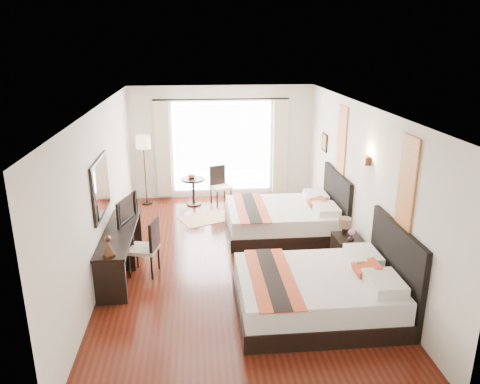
{
  "coord_description": "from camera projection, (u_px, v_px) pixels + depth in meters",
  "views": [
    {
      "loc": [
        -0.64,
        -7.67,
        3.85
      ],
      "look_at": [
        0.13,
        0.4,
        1.19
      ],
      "focal_mm": 35.0,
      "sensor_mm": 36.0,
      "label": 1
    }
  ],
  "objects": [
    {
      "name": "wall_sconce",
      "position": [
        367.0,
        161.0,
        7.8
      ],
      "size": [
        0.1,
        0.14,
        0.14
      ],
      "primitive_type": "cube",
      "color": "#402417",
      "rests_on": "wall_headboard"
    },
    {
      "name": "bronze_figurine",
      "position": [
        108.0,
        247.0,
        6.96
      ],
      "size": [
        0.25,
        0.25,
        0.29
      ],
      "primitive_type": null,
      "rotation": [
        0.0,
        0.0,
        0.4
      ],
      "color": "#402417",
      "rests_on": "console_desk"
    },
    {
      "name": "art_panel_far",
      "position": [
        342.0,
        140.0,
        9.22
      ],
      "size": [
        0.03,
        0.5,
        1.35
      ],
      "primitive_type": "cube",
      "color": "maroon",
      "rests_on": "wall_headboard"
    },
    {
      "name": "wall_headboard",
      "position": [
        361.0,
        184.0,
        8.28
      ],
      "size": [
        0.01,
        7.5,
        2.8
      ],
      "primitive_type": "cube",
      "color": "silver",
      "rests_on": "floor"
    },
    {
      "name": "jute_rug",
      "position": [
        206.0,
        218.0,
        10.54
      ],
      "size": [
        1.35,
        1.17,
        0.01
      ],
      "primitive_type": "cube",
      "rotation": [
        0.0,
        0.0,
        0.42
      ],
      "color": "tan",
      "rests_on": "floor"
    },
    {
      "name": "drape_left",
      "position": [
        163.0,
        150.0,
        11.42
      ],
      "size": [
        0.35,
        0.14,
        2.35
      ],
      "primitive_type": "cube",
      "color": "beige",
      "rests_on": "floor"
    },
    {
      "name": "wall_window",
      "position": [
        222.0,
        143.0,
        11.62
      ],
      "size": [
        4.5,
        0.01,
        2.8
      ],
      "primitive_type": "cube",
      "color": "silver",
      "rests_on": "floor"
    },
    {
      "name": "floor",
      "position": [
        235.0,
        261.0,
        8.52
      ],
      "size": [
        4.5,
        7.5,
        0.01
      ],
      "primitive_type": "cube",
      "color": "#3D130B",
      "rests_on": "ground"
    },
    {
      "name": "floor_lamp",
      "position": [
        143.0,
        147.0,
        11.04
      ],
      "size": [
        0.34,
        0.34,
        1.69
      ],
      "color": "black",
      "rests_on": "floor"
    },
    {
      "name": "bed_far",
      "position": [
        286.0,
        218.0,
        9.63
      ],
      "size": [
        2.29,
        1.79,
        1.3
      ],
      "color": "black",
      "rests_on": "floor"
    },
    {
      "name": "drape_right",
      "position": [
        280.0,
        147.0,
        11.68
      ],
      "size": [
        0.35,
        0.14,
        2.35
      ],
      "primitive_type": "cube",
      "color": "beige",
      "rests_on": "floor"
    },
    {
      "name": "ceiling",
      "position": [
        234.0,
        107.0,
        7.65
      ],
      "size": [
        4.5,
        7.5,
        0.02
      ],
      "primitive_type": "cube",
      "color": "white",
      "rests_on": "wall_headboard"
    },
    {
      "name": "table_lamp",
      "position": [
        345.0,
        224.0,
        8.25
      ],
      "size": [
        0.22,
        0.22,
        0.35
      ],
      "color": "black",
      "rests_on": "nightstand"
    },
    {
      "name": "side_table",
      "position": [
        194.0,
        192.0,
        11.32
      ],
      "size": [
        0.58,
        0.58,
        0.67
      ],
      "primitive_type": "cylinder",
      "color": "black",
      "rests_on": "floor"
    },
    {
      "name": "wall_desk",
      "position": [
        102.0,
        192.0,
        7.88
      ],
      "size": [
        0.01,
        7.5,
        2.8
      ],
      "primitive_type": "cube",
      "color": "silver",
      "rests_on": "floor"
    },
    {
      "name": "console_desk",
      "position": [
        121.0,
        251.0,
        8.03
      ],
      "size": [
        0.5,
        2.2,
        0.76
      ],
      "primitive_type": "cube",
      "color": "black",
      "rests_on": "floor"
    },
    {
      "name": "mirror_glass",
      "position": [
        102.0,
        187.0,
        7.65
      ],
      "size": [
        0.01,
        1.12,
        0.82
      ],
      "primitive_type": "cube",
      "color": "white",
      "rests_on": "mirror_frame"
    },
    {
      "name": "window_glass",
      "position": [
        222.0,
        147.0,
        11.64
      ],
      "size": [
        2.4,
        0.02,
        2.2
      ],
      "primitive_type": "cube",
      "color": "white",
      "rests_on": "wall_window"
    },
    {
      "name": "wall_entry",
      "position": [
        267.0,
        304.0,
        4.54
      ],
      "size": [
        4.5,
        0.01,
        2.8
      ],
      "primitive_type": "cube",
      "color": "silver",
      "rests_on": "floor"
    },
    {
      "name": "bed_near",
      "position": [
        322.0,
        292.0,
        6.82
      ],
      "size": [
        2.36,
        1.84,
        1.33
      ],
      "color": "black",
      "rests_on": "floor"
    },
    {
      "name": "fruit_bowl",
      "position": [
        192.0,
        178.0,
        11.2
      ],
      "size": [
        0.22,
        0.22,
        0.05
      ],
      "primitive_type": "imported",
      "rotation": [
        0.0,
        0.0,
        0.1
      ],
      "color": "#4C321B",
      "rests_on": "side_table"
    },
    {
      "name": "art_panel_near",
      "position": [
        407.0,
        184.0,
        6.42
      ],
      "size": [
        0.03,
        0.5,
        1.35
      ],
      "primitive_type": "cube",
      "color": "maroon",
      "rests_on": "wall_headboard"
    },
    {
      "name": "sheer_curtain",
      "position": [
        222.0,
        147.0,
        11.58
      ],
      "size": [
        2.3,
        0.02,
        2.1
      ],
      "primitive_type": "cube",
      "color": "white",
      "rests_on": "wall_window"
    },
    {
      "name": "mirror_frame",
      "position": [
        101.0,
        187.0,
        7.65
      ],
      "size": [
        0.04,
        1.25,
        0.95
      ],
      "primitive_type": "cube",
      "color": "black",
      "rests_on": "wall_desk"
    },
    {
      "name": "television",
      "position": [
        123.0,
        209.0,
        8.29
      ],
      "size": [
        0.33,
        0.79,
        0.46
      ],
      "primitive_type": "imported",
      "rotation": [
        0.0,
        0.0,
        1.28
      ],
      "color": "black",
      "rests_on": "console_desk"
    },
    {
      "name": "vase",
      "position": [
        351.0,
        241.0,
        8.01
      ],
      "size": [
        0.16,
        0.16,
        0.13
      ],
      "primitive_type": "imported",
      "rotation": [
        0.0,
        0.0,
        -0.42
      ],
      "color": "black",
      "rests_on": "nightstand"
    },
    {
      "name": "desk_chair",
      "position": [
        145.0,
        257.0,
        7.98
      ],
      "size": [
        0.55,
        0.55,
        0.99
      ],
      "rotation": [
        0.0,
        0.0,
        2.91
      ],
      "color": "#BAA98F",
      "rests_on": "floor"
    },
    {
      "name": "nightstand",
      "position": [
        347.0,
        251.0,
        8.29
      ],
      "size": [
        0.46,
        0.56,
        0.54
      ],
      "primitive_type": "cube",
      "color": "black",
      "rests_on": "floor"
    },
    {
      "name": "window_chair",
      "position": [
        221.0,
        193.0,
        11.39
      ],
      "size": [
        0.56,
        0.56,
        0.93
      ],
      "rotation": [
        0.0,
        0.0,
        -1.19
      ],
      "color": "#BAA98F",
      "rests_on": "floor"
    }
  ]
}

